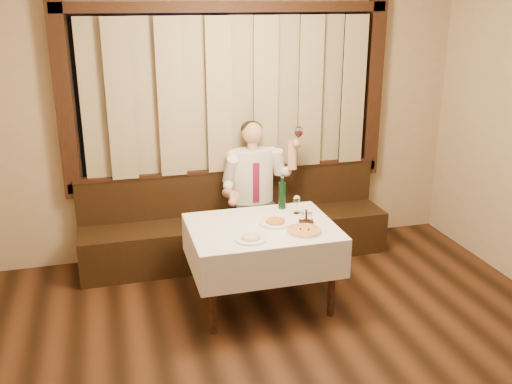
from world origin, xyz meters
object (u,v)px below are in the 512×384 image
object	(u,v)px
green_bottle	(282,195)
seated_man	(255,182)
pasta_cream	(251,236)
cruet_caddy	(306,220)
banquette	(236,229)
dining_table	(262,237)
pasta_red	(275,220)
pizza	(304,231)

from	to	relation	value
green_bottle	seated_man	bearing A→B (deg)	100.64
pasta_cream	cruet_caddy	xyz separation A→B (m)	(0.55, 0.19, 0.01)
banquette	green_bottle	world-z (taller)	green_bottle
dining_table	pasta_red	size ratio (longest dim) A/B	4.49
pizza	pasta_red	xyz separation A→B (m)	(-0.18, 0.24, 0.03)
banquette	pasta_cream	distance (m)	1.39
dining_table	cruet_caddy	distance (m)	0.41
pasta_red	seated_man	distance (m)	0.93
pizza	green_bottle	bearing A→B (deg)	90.63
banquette	cruet_caddy	bearing A→B (deg)	-71.12
pizza	cruet_caddy	distance (m)	0.17
dining_table	green_bottle	xyz separation A→B (m)	(0.30, 0.37, 0.24)
banquette	pasta_cream	world-z (taller)	banquette
banquette	seated_man	xyz separation A→B (m)	(0.19, -0.09, 0.53)
pizza	green_bottle	distance (m)	0.61
pasta_cream	green_bottle	bearing A→B (deg)	53.46
pizza	pasta_cream	bearing A→B (deg)	-175.38
dining_table	pasta_red	xyz separation A→B (m)	(0.12, 0.01, 0.14)
dining_table	pizza	world-z (taller)	pizza
pizza	banquette	bearing A→B (deg)	103.67
pizza	seated_man	size ratio (longest dim) A/B	0.21
banquette	pasta_cream	size ratio (longest dim) A/B	11.97
pasta_red	cruet_caddy	size ratio (longest dim) A/B	2.11
dining_table	seated_man	distance (m)	0.97
pizza	cruet_caddy	world-z (taller)	cruet_caddy
pasta_red	pasta_cream	distance (m)	0.41
pizza	pasta_cream	xyz separation A→B (m)	(-0.48, -0.04, 0.02)
banquette	dining_table	world-z (taller)	banquette
dining_table	pasta_red	world-z (taller)	pasta_red
green_bottle	pasta_cream	bearing A→B (deg)	-126.54
pasta_cream	pasta_red	bearing A→B (deg)	43.50
banquette	seated_man	size ratio (longest dim) A/B	2.19
dining_table	seated_man	world-z (taller)	seated_man
seated_man	dining_table	bearing A→B (deg)	-101.63
dining_table	cruet_caddy	size ratio (longest dim) A/B	9.46
dining_table	pizza	bearing A→B (deg)	-37.15
banquette	pasta_red	world-z (taller)	banquette
pasta_cream	green_bottle	size ratio (longest dim) A/B	0.86
banquette	green_bottle	size ratio (longest dim) A/B	10.24
pizza	pasta_red	world-z (taller)	pasta_red
dining_table	pizza	distance (m)	0.40
pizza	green_bottle	size ratio (longest dim) A/B	0.98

